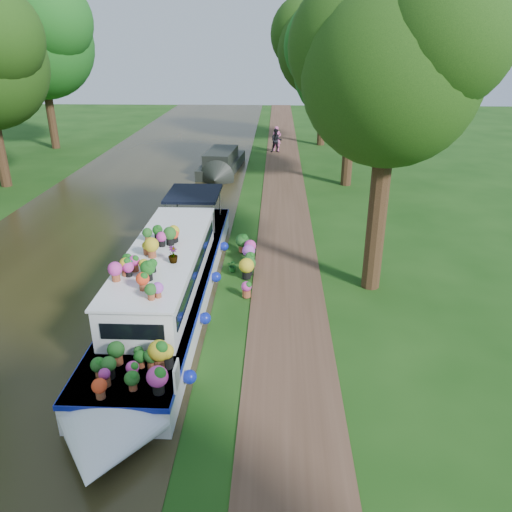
# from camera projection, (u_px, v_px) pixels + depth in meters

# --- Properties ---
(ground) EXTENTS (100.00, 100.00, 0.00)m
(ground) POSITION_uv_depth(u_px,v_px,m) (243.00, 335.00, 13.10)
(ground) COLOR #163E0F
(ground) RESTS_ON ground
(canal_water) EXTENTS (10.00, 100.00, 0.02)m
(canal_water) POSITION_uv_depth(u_px,v_px,m) (20.00, 330.00, 13.33)
(canal_water) COLOR black
(canal_water) RESTS_ON ground
(towpath) EXTENTS (2.20, 100.00, 0.03)m
(towpath) POSITION_uv_depth(u_px,v_px,m) (289.00, 336.00, 13.05)
(towpath) COLOR #4B3223
(towpath) RESTS_ON ground
(plant_boat) EXTENTS (2.29, 13.52, 2.30)m
(plant_boat) POSITION_uv_depth(u_px,v_px,m) (167.00, 282.00, 14.09)
(plant_boat) COLOR white
(plant_boat) RESTS_ON canal_water
(tree_near_overhang) EXTENTS (5.52, 5.28, 8.99)m
(tree_near_overhang) POSITION_uv_depth(u_px,v_px,m) (392.00, 62.00, 13.13)
(tree_near_overhang) COLOR #331F11
(tree_near_overhang) RESTS_ON ground
(tree_near_mid) EXTENTS (6.90, 6.60, 9.40)m
(tree_near_mid) POSITION_uv_depth(u_px,v_px,m) (354.00, 55.00, 24.18)
(tree_near_mid) COLOR #331F11
(tree_near_mid) RESTS_ON ground
(tree_near_far) EXTENTS (7.59, 7.26, 10.30)m
(tree_near_far) POSITION_uv_depth(u_px,v_px,m) (325.00, 41.00, 34.04)
(tree_near_far) COLOR #331F11
(tree_near_far) RESTS_ON ground
(tree_far_d) EXTENTS (8.05, 7.70, 10.85)m
(tree_far_d) POSITION_uv_depth(u_px,v_px,m) (39.00, 35.00, 32.81)
(tree_far_d) COLOR #331F11
(tree_far_d) RESTS_ON ground
(second_boat) EXTENTS (2.38, 6.68, 1.27)m
(second_boat) POSITION_uv_depth(u_px,v_px,m) (221.00, 163.00, 29.06)
(second_boat) COLOR black
(second_boat) RESTS_ON canal_water
(pedestrian_pink) EXTENTS (0.67, 0.50, 1.67)m
(pedestrian_pink) POSITION_uv_depth(u_px,v_px,m) (277.00, 139.00, 34.31)
(pedestrian_pink) COLOR #DD5B7A
(pedestrian_pink) RESTS_ON towpath
(pedestrian_dark) EXTENTS (0.80, 0.64, 1.58)m
(pedestrian_dark) POSITION_uv_depth(u_px,v_px,m) (276.00, 141.00, 33.87)
(pedestrian_dark) COLOR black
(pedestrian_dark) RESTS_ON towpath
(verge_plant) EXTENTS (0.43, 0.38, 0.43)m
(verge_plant) POSITION_uv_depth(u_px,v_px,m) (233.00, 266.00, 16.62)
(verge_plant) COLOR #1C5E21
(verge_plant) RESTS_ON ground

